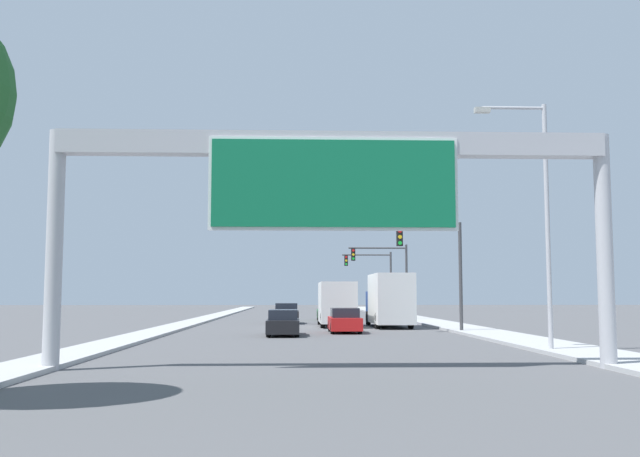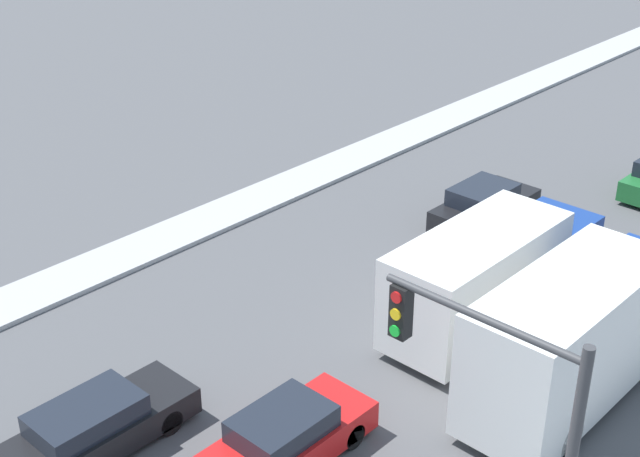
% 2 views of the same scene
% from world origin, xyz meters
% --- Properties ---
extents(median_strip_left, '(2.00, 120.00, 0.15)m').
position_xyz_m(median_strip_left, '(-9.00, 60.00, 0.07)').
color(median_strip_left, '#ABABAB').
rests_on(median_strip_left, ground).
extents(car_mid_left, '(1.71, 4.78, 1.39)m').
position_xyz_m(car_mid_left, '(-1.75, 35.48, 0.66)').
color(car_mid_left, black).
rests_on(car_mid_left, ground).
extents(car_far_right, '(1.87, 4.29, 1.55)m').
position_xyz_m(car_far_right, '(-1.75, 51.47, 0.73)').
color(car_far_right, black).
rests_on(car_far_right, ground).
extents(car_far_left, '(1.76, 4.26, 1.43)m').
position_xyz_m(car_far_left, '(1.75, 38.24, 0.68)').
color(car_far_left, red).
rests_on(car_far_left, ground).
extents(truck_box_primary, '(2.36, 8.27, 3.04)m').
position_xyz_m(truck_box_primary, '(1.75, 46.46, 1.55)').
color(truck_box_primary, navy).
rests_on(truck_box_primary, ground).
extents(truck_box_secondary, '(2.43, 8.55, 3.56)m').
position_xyz_m(truck_box_secondary, '(5.25, 45.09, 1.80)').
color(truck_box_secondary, navy).
rests_on(truck_box_secondary, ground).
extents(traffic_light_near_intersection, '(3.95, 0.32, 6.40)m').
position_xyz_m(traffic_light_near_intersection, '(7.30, 38.00, 4.27)').
color(traffic_light_near_intersection, '#3D3D3F').
rests_on(traffic_light_near_intersection, ground).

